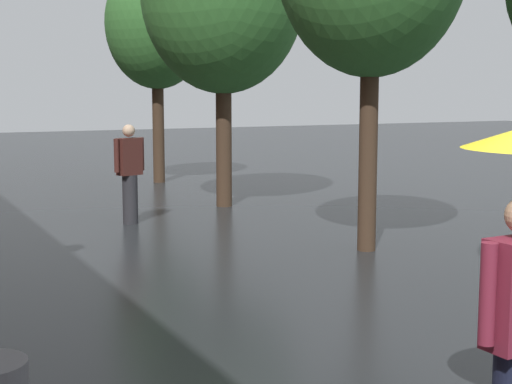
# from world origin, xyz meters

# --- Properties ---
(street_tree_3) EXTENTS (2.48, 2.48, 5.43)m
(street_tree_3) POSITION_xyz_m (3.49, 14.99, 3.83)
(street_tree_3) COLOR #473323
(street_tree_3) RESTS_ON ground
(pedestrian_walking_midground) EXTENTS (0.57, 0.40, 1.69)m
(pedestrian_walking_midground) POSITION_xyz_m (1.06, 9.66, 0.90)
(pedestrian_walking_midground) COLOR #2D2D33
(pedestrian_walking_midground) RESTS_ON ground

